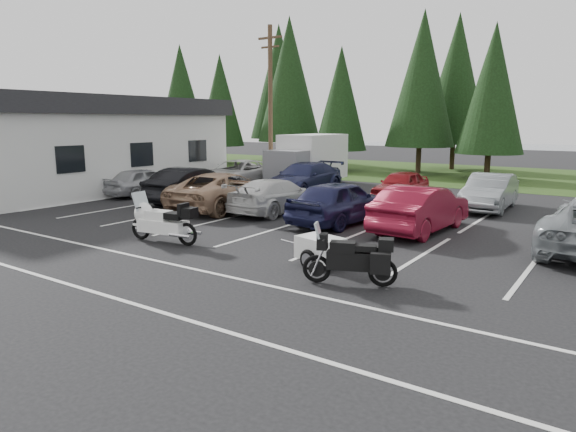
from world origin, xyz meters
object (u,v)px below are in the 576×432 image
Objects in this scene: car_far_0 at (237,174)px; adventure_motorcycle at (350,254)px; building at (65,144)px; car_near_3 at (276,196)px; car_near_1 at (193,185)px; car_near_0 at (144,181)px; box_truck at (304,160)px; car_near_5 at (421,208)px; car_far_2 at (401,186)px; car_far_3 at (490,192)px; cargo_trailer at (320,251)px; utility_pole at (270,103)px; car_near_4 at (340,202)px; car_near_2 at (225,191)px; car_far_1 at (304,178)px; touring_motorcycle at (163,218)px.

car_far_0 reaches higher than adventure_motorcycle.
car_near_3 is at bearing 1.24° from building.
car_near_0 is at bearing -8.66° from car_near_1.
car_near_5 is at bearing -40.03° from box_truck.
car_near_3 is 1.18× the size of car_far_2.
car_near_3 is 9.56m from adventure_motorcycle.
box_truck is 1.23× the size of car_far_3.
cargo_trailer is at bearing 86.74° from car_near_5.
car_near_5 is 0.86× the size of car_far_0.
car_near_4 is (9.14, -8.27, -3.90)m from utility_pole.
car_near_3 is at bearing 179.55° from car_near_0.
box_truck is at bearing -99.25° from car_near_1.
utility_pole is at bearing 168.72° from car_far_3.
car_near_2 is 1.17× the size of car_near_3.
car_near_2 reaches higher than car_far_0.
box_truck is at bearing 162.62° from car_far_2.
car_far_0 is (1.93, 4.94, 0.07)m from car_near_0.
car_near_2 is at bearing -149.04° from car_far_3.
adventure_motorcycle is (3.59, -6.13, -0.08)m from car_near_4.
utility_pole is at bearing 109.35° from adventure_motorcycle.
car_far_3 reaches higher than car_near_0.
car_near_2 is (5.97, -0.74, 0.07)m from car_near_0.
car_near_1 is 0.88× the size of car_near_2.
adventure_motorcycle is at bearing -54.52° from car_far_1.
car_near_0 is at bearing -113.83° from car_far_0.
car_near_1 is at bearing -156.24° from car_far_3.
box_truck is at bearing -36.53° from car_near_5.
touring_motorcycle is (-3.02, -5.66, -0.03)m from car_near_4.
touring_motorcycle reaches higher than car_near_3.
building is 11.53m from utility_pole.
cargo_trailer is at bearing 134.97° from car_near_3.
cargo_trailer is (5.26, 0.52, -0.39)m from touring_motorcycle.
car_far_0 reaches higher than car_near_0.
car_near_4 reaches higher than cargo_trailer.
car_near_1 is 2.94× the size of cargo_trailer.
car_near_1 is 7.91m from car_near_4.
touring_motorcycle is at bearing -74.09° from box_truck.
car_near_5 is at bearing 0.22° from building.
car_near_2 is at bearing -56.99° from car_far_0.
utility_pole is at bearing 45.00° from building.
car_near_2 is 2.40m from car_near_3.
car_far_3 is at bearing 53.27° from touring_motorcycle.
utility_pole reaches higher than car_far_3.
car_far_3 is at bearing -5.81° from car_far_2.
car_near_3 is (8.33, -0.27, -0.01)m from car_near_0.
adventure_motorcycle is (8.92, -12.04, -0.06)m from car_far_1.
car_far_3 reaches higher than adventure_motorcycle.
car_far_3 is (12.89, -2.12, -3.95)m from utility_pole.
touring_motorcycle reaches higher than cargo_trailer.
touring_motorcycle reaches higher than adventure_motorcycle.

